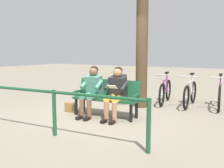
{
  "coord_description": "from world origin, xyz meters",
  "views": [
    {
      "loc": [
        -3.3,
        4.83,
        1.53
      ],
      "look_at": [
        -0.19,
        -0.38,
        0.75
      ],
      "focal_mm": 39.97,
      "sensor_mm": 36.0,
      "label": 1
    }
  ],
  "objects_px": {
    "person_reading": "(116,90)",
    "tree_trunk": "(142,35)",
    "litter_bin": "(120,89)",
    "person_companion": "(92,89)",
    "bicycle_black": "(165,91)",
    "bicycle_silver": "(190,94)",
    "bicycle_orange": "(220,95)",
    "bench": "(107,95)",
    "handbag": "(71,107)"
  },
  "relations": [
    {
      "from": "person_reading",
      "to": "tree_trunk",
      "type": "bearing_deg",
      "value": -93.49
    },
    {
      "from": "tree_trunk",
      "to": "litter_bin",
      "type": "height_order",
      "value": "tree_trunk"
    },
    {
      "from": "person_companion",
      "to": "litter_bin",
      "type": "distance_m",
      "value": 1.57
    },
    {
      "from": "person_reading",
      "to": "bicycle_black",
      "type": "bearing_deg",
      "value": -103.94
    },
    {
      "from": "litter_bin",
      "to": "bicycle_silver",
      "type": "xyz_separation_m",
      "value": [
        -1.86,
        -0.76,
        -0.08
      ]
    },
    {
      "from": "litter_bin",
      "to": "person_reading",
      "type": "bearing_deg",
      "value": 116.19
    },
    {
      "from": "bicycle_silver",
      "to": "bicycle_black",
      "type": "relative_size",
      "value": 1.01
    },
    {
      "from": "bicycle_silver",
      "to": "person_companion",
      "type": "bearing_deg",
      "value": -39.85
    },
    {
      "from": "bicycle_orange",
      "to": "bicycle_black",
      "type": "bearing_deg",
      "value": -92.44
    },
    {
      "from": "bench",
      "to": "handbag",
      "type": "height_order",
      "value": "bench"
    },
    {
      "from": "bench",
      "to": "person_reading",
      "type": "xyz_separation_m",
      "value": [
        -0.33,
        0.14,
        0.16
      ]
    },
    {
      "from": "person_reading",
      "to": "bicycle_black",
      "type": "distance_m",
      "value": 2.35
    },
    {
      "from": "bicycle_black",
      "to": "bench",
      "type": "bearing_deg",
      "value": -26.19
    },
    {
      "from": "bicycle_black",
      "to": "person_reading",
      "type": "bearing_deg",
      "value": -17.38
    },
    {
      "from": "bicycle_silver",
      "to": "bench",
      "type": "bearing_deg",
      "value": -36.95
    },
    {
      "from": "bicycle_orange",
      "to": "bicycle_silver",
      "type": "distance_m",
      "value": 0.77
    },
    {
      "from": "tree_trunk",
      "to": "bicycle_black",
      "type": "bearing_deg",
      "value": -115.54
    },
    {
      "from": "person_companion",
      "to": "bicycle_orange",
      "type": "height_order",
      "value": "person_companion"
    },
    {
      "from": "person_companion",
      "to": "bicycle_black",
      "type": "xyz_separation_m",
      "value": [
        -1.02,
        -2.35,
        -0.3
      ]
    },
    {
      "from": "person_reading",
      "to": "bicycle_orange",
      "type": "distance_m",
      "value": 3.07
    },
    {
      "from": "person_reading",
      "to": "bicycle_orange",
      "type": "height_order",
      "value": "person_reading"
    },
    {
      "from": "bicycle_orange",
      "to": "bicycle_black",
      "type": "distance_m",
      "value": 1.5
    },
    {
      "from": "handbag",
      "to": "bicycle_black",
      "type": "bearing_deg",
      "value": -126.16
    },
    {
      "from": "tree_trunk",
      "to": "bicycle_orange",
      "type": "relative_size",
      "value": 2.37
    },
    {
      "from": "bench",
      "to": "bicycle_orange",
      "type": "distance_m",
      "value": 3.17
    },
    {
      "from": "bicycle_orange",
      "to": "bicycle_black",
      "type": "xyz_separation_m",
      "value": [
        1.49,
        0.12,
        0.0
      ]
    },
    {
      "from": "person_companion",
      "to": "bicycle_orange",
      "type": "distance_m",
      "value": 3.53
    },
    {
      "from": "tree_trunk",
      "to": "bicycle_orange",
      "type": "bearing_deg",
      "value": -152.98
    },
    {
      "from": "bench",
      "to": "tree_trunk",
      "type": "height_order",
      "value": "tree_trunk"
    },
    {
      "from": "litter_bin",
      "to": "bicycle_orange",
      "type": "distance_m",
      "value": 2.77
    },
    {
      "from": "tree_trunk",
      "to": "bicycle_silver",
      "type": "height_order",
      "value": "tree_trunk"
    },
    {
      "from": "handbag",
      "to": "bicycle_black",
      "type": "height_order",
      "value": "bicycle_black"
    },
    {
      "from": "person_companion",
      "to": "person_reading",
      "type": "bearing_deg",
      "value": 179.95
    },
    {
      "from": "bench",
      "to": "person_reading",
      "type": "distance_m",
      "value": 0.39
    },
    {
      "from": "bench",
      "to": "bicycle_silver",
      "type": "bearing_deg",
      "value": -128.92
    },
    {
      "from": "bench",
      "to": "bicycle_black",
      "type": "distance_m",
      "value": 2.28
    },
    {
      "from": "bench",
      "to": "person_companion",
      "type": "distance_m",
      "value": 0.39
    },
    {
      "from": "bicycle_black",
      "to": "bicycle_silver",
      "type": "bearing_deg",
      "value": 78.87
    },
    {
      "from": "person_reading",
      "to": "litter_bin",
      "type": "xyz_separation_m",
      "value": [
        0.74,
        -1.5,
        -0.23
      ]
    },
    {
      "from": "bicycle_silver",
      "to": "bicycle_black",
      "type": "height_order",
      "value": "same"
    },
    {
      "from": "handbag",
      "to": "tree_trunk",
      "type": "xyz_separation_m",
      "value": [
        -1.29,
        -1.47,
        1.87
      ]
    },
    {
      "from": "person_companion",
      "to": "tree_trunk",
      "type": "bearing_deg",
      "value": -116.7
    },
    {
      "from": "handbag",
      "to": "litter_bin",
      "type": "xyz_separation_m",
      "value": [
        -0.58,
        -1.53,
        0.32
      ]
    },
    {
      "from": "handbag",
      "to": "bicycle_orange",
      "type": "xyz_separation_m",
      "value": [
        -3.19,
        -2.44,
        0.24
      ]
    },
    {
      "from": "bench",
      "to": "bicycle_orange",
      "type": "bearing_deg",
      "value": -138.61
    },
    {
      "from": "bench",
      "to": "tree_trunk",
      "type": "distance_m",
      "value": 2.0
    },
    {
      "from": "litter_bin",
      "to": "tree_trunk",
      "type": "bearing_deg",
      "value": 175.77
    },
    {
      "from": "bench",
      "to": "person_reading",
      "type": "bearing_deg",
      "value": 152.68
    },
    {
      "from": "bicycle_black",
      "to": "bicycle_orange",
      "type": "bearing_deg",
      "value": 86.47
    },
    {
      "from": "person_reading",
      "to": "person_companion",
      "type": "relative_size",
      "value": 1.0
    }
  ]
}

